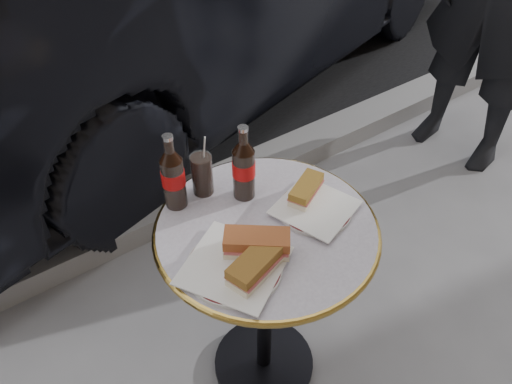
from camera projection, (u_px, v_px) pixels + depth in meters
ground at (264, 364)px, 1.85m from camera, size 80.00×80.00×0.00m
curb at (153, 216)px, 2.36m from camera, size 40.00×0.20×0.12m
bistro_table at (265, 306)px, 1.60m from camera, size 0.62×0.62×0.73m
plate_left at (234, 267)px, 1.24m from camera, size 0.31×0.31×0.01m
plate_right at (315, 209)px, 1.40m from camera, size 0.24×0.24×0.01m
sandwich_left_a at (256, 265)px, 1.20m from camera, size 0.17×0.12×0.06m
sandwich_left_b at (257, 244)px, 1.25m from camera, size 0.18×0.16×0.06m
sandwich_right at (306, 190)px, 1.41m from camera, size 0.14×0.11×0.05m
cola_bottle_left at (172, 172)px, 1.34m from camera, size 0.08×0.08×0.24m
cola_bottle_right at (244, 163)px, 1.37m from camera, size 0.08×0.08×0.24m
cola_glass at (202, 174)px, 1.42m from camera, size 0.08×0.08×0.13m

